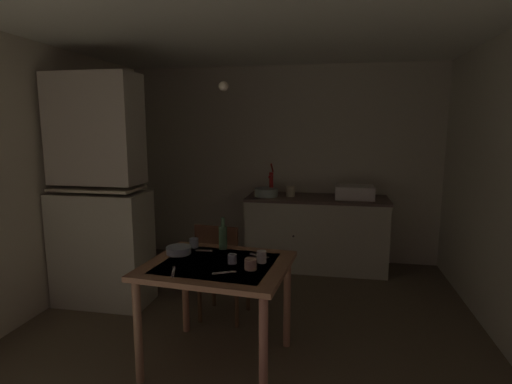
{
  "coord_description": "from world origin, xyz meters",
  "views": [
    {
      "loc": [
        0.64,
        -2.95,
        1.69
      ],
      "look_at": [
        0.05,
        0.19,
        1.17
      ],
      "focal_mm": 28.26,
      "sensor_mm": 36.0,
      "label": 1
    }
  ],
  "objects": [
    {
      "name": "mug_dark",
      "position": [
        -0.02,
        -0.35,
        0.79
      ],
      "size": [
        0.06,
        0.06,
        0.07
      ],
      "primitive_type": "cylinder",
      "color": "#9EB2C6",
      "rests_on": "dining_table"
    },
    {
      "name": "hutch_cabinet",
      "position": [
        -1.49,
        0.42,
        1.01
      ],
      "size": [
        0.88,
        0.45,
        2.16
      ],
      "color": "beige",
      "rests_on": "ground"
    },
    {
      "name": "teaspoon_near_bowl",
      "position": [
        -0.3,
        -0.11,
        0.76
      ],
      "size": [
        0.13,
        0.03,
        0.0
      ],
      "primitive_type": "cube",
      "rotation": [
        0.0,
        0.0,
        3.19
      ],
      "color": "beige",
      "rests_on": "dining_table"
    },
    {
      "name": "hand_pump",
      "position": [
        -0.08,
        1.85,
        1.03
      ],
      "size": [
        0.05,
        0.27,
        0.39
      ],
      "color": "#B21E19",
      "rests_on": "counter_cabinet"
    },
    {
      "name": "dining_table",
      "position": [
        -0.12,
        -0.36,
        0.65
      ],
      "size": [
        1.05,
        0.91,
        0.75
      ],
      "color": "#9A6C4D",
      "rests_on": "ground"
    },
    {
      "name": "mixing_bowl_counter",
      "position": [
        -0.12,
        1.75,
        0.91
      ],
      "size": [
        0.28,
        0.28,
        0.1
      ],
      "primitive_type": "cylinder",
      "color": "#ADD1C1",
      "rests_on": "counter_cabinet"
    },
    {
      "name": "teacup_mint",
      "position": [
        0.13,
        -0.44,
        0.79
      ],
      "size": [
        0.08,
        0.08,
        0.07
      ],
      "primitive_type": "cylinder",
      "color": "tan",
      "rests_on": "dining_table"
    },
    {
      "name": "ceiling_slab",
      "position": [
        0.0,
        0.0,
        2.48
      ],
      "size": [
        4.0,
        4.34,
        0.1
      ],
      "primitive_type": "cube",
      "color": "silver"
    },
    {
      "name": "serving_bowl_wide",
      "position": [
        -0.47,
        -0.21,
        0.78
      ],
      "size": [
        0.18,
        0.18,
        0.05
      ],
      "primitive_type": "cylinder",
      "color": "#9EB2C6",
      "rests_on": "dining_table"
    },
    {
      "name": "table_knife",
      "position": [
        -0.36,
        -0.59,
        0.76
      ],
      "size": [
        0.07,
        0.18,
        0.0
      ],
      "primitive_type": "cube",
      "rotation": [
        0.0,
        0.0,
        5.03
      ],
      "color": "silver",
      "rests_on": "dining_table"
    },
    {
      "name": "teaspoon_by_cup",
      "position": [
        0.13,
        -0.15,
        0.76
      ],
      "size": [
        0.16,
        0.08,
        0.0
      ],
      "primitive_type": "cube",
      "rotation": [
        0.0,
        0.0,
        5.9
      ],
      "color": "beige",
      "rests_on": "dining_table"
    },
    {
      "name": "counter_cabinet",
      "position": [
        0.48,
        1.8,
        0.43
      ],
      "size": [
        1.66,
        0.64,
        0.86
      ],
      "color": "beige",
      "rests_on": "ground"
    },
    {
      "name": "sink_basin",
      "position": [
        0.91,
        1.8,
        0.94
      ],
      "size": [
        0.44,
        0.34,
        0.15
      ],
      "color": "white",
      "rests_on": "counter_cabinet"
    },
    {
      "name": "wall_left",
      "position": [
        -2.0,
        0.0,
        1.22
      ],
      "size": [
        0.1,
        4.34,
        2.43
      ],
      "primitive_type": "cube",
      "color": "beige",
      "rests_on": "ground"
    },
    {
      "name": "chair_far_side",
      "position": [
        -0.28,
        0.29,
        0.47
      ],
      "size": [
        0.43,
        0.43,
        0.88
      ],
      "color": "#4B331E",
      "rests_on": "ground"
    },
    {
      "name": "ground_plane",
      "position": [
        0.0,
        0.0,
        0.0
      ],
      "size": [
        5.24,
        5.24,
        0.0
      ],
      "primitive_type": "plane",
      "color": "brown"
    },
    {
      "name": "serving_spoon",
      "position": [
        -0.03,
        -0.54,
        0.76
      ],
      "size": [
        0.15,
        0.09,
        0.0
      ],
      "primitive_type": "cube",
      "rotation": [
        0.0,
        0.0,
        0.47
      ],
      "color": "beige",
      "rests_on": "dining_table"
    },
    {
      "name": "pendant_bulb",
      "position": [
        -0.23,
        0.27,
        2.01
      ],
      "size": [
        0.08,
        0.08,
        0.08
      ],
      "primitive_type": "sphere",
      "color": "#F9EFCC"
    },
    {
      "name": "mug_tall",
      "position": [
        -0.41,
        -0.04,
        0.79
      ],
      "size": [
        0.07,
        0.07,
        0.07
      ],
      "primitive_type": "cylinder",
      "color": "#9EB2C6",
      "rests_on": "dining_table"
    },
    {
      "name": "wall_back",
      "position": [
        0.0,
        2.17,
        1.22
      ],
      "size": [
        4.0,
        0.1,
        2.43
      ],
      "primitive_type": "cube",
      "color": "beige",
      "rests_on": "ground"
    },
    {
      "name": "glass_bottle",
      "position": [
        -0.17,
        -0.04,
        0.85
      ],
      "size": [
        0.06,
        0.06,
        0.25
      ],
      "color": "#4C7F56",
      "rests_on": "dining_table"
    },
    {
      "name": "stoneware_crock",
      "position": [
        0.16,
        1.81,
        0.92
      ],
      "size": [
        0.11,
        0.11,
        0.12
      ],
      "primitive_type": "cylinder",
      "color": "beige",
      "rests_on": "counter_cabinet"
    },
    {
      "name": "teacup_cream",
      "position": [
        0.18,
        -0.29,
        0.79
      ],
      "size": [
        0.07,
        0.07,
        0.08
      ],
      "primitive_type": "cylinder",
      "color": "white",
      "rests_on": "dining_table"
    }
  ]
}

